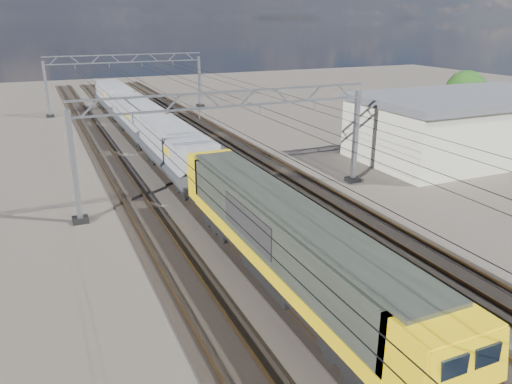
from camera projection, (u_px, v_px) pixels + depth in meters
name	position (u px, v px, depth m)	size (l,w,h in m)	color
ground	(256.00, 221.00, 29.41)	(160.00, 160.00, 0.00)	#29231F
track_outer_west	(156.00, 237.00, 27.09)	(2.60, 140.00, 0.30)	black
track_loco	(225.00, 225.00, 28.62)	(2.60, 140.00, 0.30)	black
track_inner_east	(287.00, 215.00, 30.16)	(2.60, 140.00, 0.30)	black
track_outer_east	(342.00, 205.00, 31.69)	(2.60, 140.00, 0.30)	black
catenary_gantry_mid	(231.00, 142.00, 31.58)	(19.90, 0.90, 7.11)	gray
catenary_gantry_far	(127.00, 81.00, 62.64)	(19.90, 0.90, 7.11)	gray
overhead_wires	(209.00, 103.00, 34.42)	(12.03, 140.00, 0.53)	black
locomotive	(285.00, 239.00, 21.44)	(2.76, 21.10, 3.62)	black
hopper_wagon_lead	(175.00, 148.00, 36.74)	(3.38, 13.00, 3.25)	black
hopper_wagon_mid	(137.00, 116.00, 48.99)	(3.38, 13.00, 3.25)	black
hopper_wagon_third	(114.00, 96.00, 61.24)	(3.38, 13.00, 3.25)	black
industrial_shed	(465.00, 126.00, 42.13)	(18.60, 10.60, 5.40)	beige
tree_far	(469.00, 93.00, 51.63)	(4.79, 4.39, 6.29)	#312616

